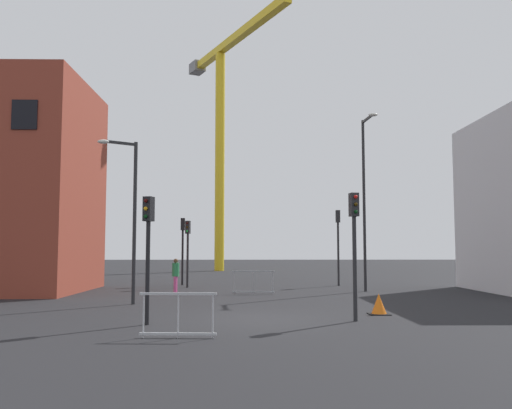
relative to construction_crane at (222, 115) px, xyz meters
The scene contains 14 objects.
ground 36.62m from the construction_crane, 85.47° to the right, with size 160.00×160.00×0.00m, color black.
brick_building 26.96m from the construction_crane, 112.57° to the right, with size 7.99×7.59×10.33m.
construction_crane is the anchor object (origin of this frame).
streetlamp_tall 26.83m from the construction_crane, 70.90° to the right, with size 0.44×1.81×8.57m.
streetlamp_short 31.37m from the construction_crane, 94.29° to the right, with size 1.38×0.87×6.26m.
traffic_light_verge 24.08m from the construction_crane, 92.50° to the right, with size 0.28×0.38×3.61m.
traffic_light_median 23.90m from the construction_crane, 68.70° to the right, with size 0.26×0.38×4.30m.
traffic_light_island 22.35m from the construction_crane, 94.30° to the right, with size 0.26×0.38×3.86m.
traffic_light_crosswalk 36.79m from the construction_crane, 90.83° to the right, with size 0.32×0.39×3.60m.
traffic_light_corner 36.57m from the construction_crane, 80.84° to the right, with size 0.28×0.38×3.78m.
pedestrian_walking 27.47m from the construction_crane, 92.75° to the right, with size 0.34×0.34×1.62m.
safety_barrier_rear 28.60m from the construction_crane, 83.96° to the right, with size 1.99×0.18×1.08m.
safety_barrier_right_run 39.52m from the construction_crane, 88.99° to the right, with size 1.85×0.14×1.08m.
traffic_cone_on_verge 36.12m from the construction_crane, 78.55° to the right, with size 0.66×0.66×0.67m.
Camera 1 is at (-0.37, -16.46, 2.15)m, focal length 37.57 mm.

